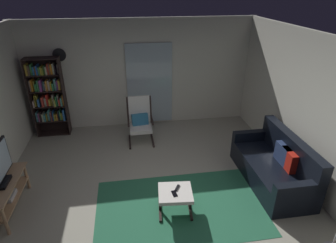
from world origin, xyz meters
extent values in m
plane|color=#A4A08E|center=(0.00, 0.00, 0.00)|extent=(7.02, 7.02, 0.00)
cube|color=silver|center=(0.00, 2.90, 1.30)|extent=(5.60, 0.06, 2.60)
cube|color=silver|center=(2.70, 0.00, 1.30)|extent=(0.06, 6.00, 2.60)
cube|color=silver|center=(0.21, 2.83, 1.05)|extent=(1.10, 0.01, 2.00)
cube|color=#2A6D4C|center=(0.36, -0.29, 0.00)|extent=(2.69, 1.66, 0.01)
cube|color=tan|center=(-2.35, 0.07, 0.51)|extent=(0.41, 1.14, 0.02)
cube|color=tan|center=(-2.35, 0.07, 0.23)|extent=(0.37, 1.08, 0.02)
cylinder|color=tan|center=(-2.19, -0.45, 0.25)|extent=(0.05, 0.05, 0.50)
cylinder|color=tan|center=(-2.19, 0.59, 0.25)|extent=(0.05, 0.05, 0.50)
cylinder|color=tan|center=(-2.50, 0.59, 0.25)|extent=(0.05, 0.05, 0.50)
cube|color=silver|center=(-2.35, 0.07, 0.28)|extent=(0.25, 0.28, 0.07)
cube|color=black|center=(-2.35, 0.07, 0.54)|extent=(0.20, 0.32, 0.05)
cube|color=black|center=(-2.50, 2.63, 0.92)|extent=(0.02, 0.30, 1.84)
cube|color=black|center=(-1.78, 2.63, 0.92)|extent=(0.02, 0.30, 1.84)
cube|color=black|center=(-2.14, 2.77, 0.92)|extent=(0.74, 0.02, 1.84)
cube|color=black|center=(-2.14, 2.63, 0.02)|extent=(0.70, 0.28, 0.02)
cube|color=black|center=(-2.14, 2.63, 0.37)|extent=(0.70, 0.28, 0.02)
cube|color=black|center=(-2.14, 2.63, 0.74)|extent=(0.70, 0.28, 0.02)
cube|color=black|center=(-2.14, 2.63, 1.11)|extent=(0.70, 0.28, 0.02)
cube|color=black|center=(-2.14, 2.63, 1.48)|extent=(0.70, 0.28, 0.02)
cube|color=black|center=(-2.14, 2.63, 1.83)|extent=(0.70, 0.28, 0.02)
cube|color=teal|center=(-2.46, 2.63, 0.48)|extent=(0.04, 0.16, 0.21)
cube|color=#964888|center=(-2.41, 2.64, 0.48)|extent=(0.02, 0.21, 0.21)
cube|color=black|center=(-2.38, 2.62, 0.50)|extent=(0.04, 0.18, 0.24)
cube|color=beige|center=(-2.33, 2.62, 0.47)|extent=(0.03, 0.20, 0.18)
cube|color=teal|center=(-2.29, 2.63, 0.46)|extent=(0.03, 0.23, 0.16)
cube|color=#A48928|center=(-2.25, 2.65, 0.46)|extent=(0.02, 0.22, 0.17)
cube|color=#569497|center=(-2.21, 2.62, 0.49)|extent=(0.03, 0.12, 0.23)
cube|color=teal|center=(-2.18, 2.61, 0.51)|extent=(0.02, 0.16, 0.27)
cube|color=brown|center=(-2.14, 2.63, 0.49)|extent=(0.03, 0.23, 0.22)
cube|color=#2861B3|center=(-2.10, 2.63, 0.49)|extent=(0.02, 0.17, 0.23)
cube|color=#9C9B2D|center=(-2.07, 2.64, 0.46)|extent=(0.04, 0.21, 0.16)
cube|color=orange|center=(-2.02, 2.64, 0.46)|extent=(0.03, 0.23, 0.16)
cube|color=black|center=(-1.98, 2.64, 0.49)|extent=(0.03, 0.19, 0.22)
cube|color=#2D8450|center=(-1.94, 2.63, 0.50)|extent=(0.02, 0.18, 0.25)
cube|color=#979B2B|center=(-1.91, 2.61, 0.47)|extent=(0.04, 0.13, 0.19)
cube|color=#2A62A9|center=(-1.85, 2.61, 0.51)|extent=(0.04, 0.23, 0.26)
cube|color=beige|center=(-2.46, 2.61, 0.82)|extent=(0.03, 0.19, 0.15)
cube|color=#A18F29|center=(-2.43, 2.64, 0.88)|extent=(0.02, 0.15, 0.26)
cube|color=#979C31|center=(-2.39, 2.64, 0.87)|extent=(0.03, 0.11, 0.25)
cube|color=#336DB7|center=(-2.35, 2.64, 0.83)|extent=(0.04, 0.22, 0.18)
cube|color=#202F27|center=(-2.31, 2.62, 0.85)|extent=(0.03, 0.10, 0.21)
cube|color=#C23931|center=(-2.27, 2.62, 0.86)|extent=(0.04, 0.21, 0.23)
cube|color=beige|center=(-2.21, 2.63, 0.84)|extent=(0.04, 0.14, 0.19)
cube|color=red|center=(-2.17, 2.65, 0.88)|extent=(0.04, 0.17, 0.27)
cube|color=gold|center=(-2.12, 2.63, 0.82)|extent=(0.04, 0.14, 0.16)
cube|color=#989C31|center=(-2.07, 2.63, 0.84)|extent=(0.03, 0.11, 0.19)
cube|color=#C7B1A0|center=(-2.04, 2.64, 0.88)|extent=(0.02, 0.18, 0.26)
cube|color=#999D3F|center=(-2.00, 2.61, 0.83)|extent=(0.04, 0.23, 0.17)
cube|color=#2C8144|center=(-1.96, 2.63, 0.86)|extent=(0.02, 0.22, 0.24)
cube|color=beige|center=(-1.93, 2.62, 0.87)|extent=(0.02, 0.14, 0.25)
cube|color=red|center=(-1.90, 2.62, 0.82)|extent=(0.04, 0.21, 0.16)
cube|color=teal|center=(-1.86, 2.61, 0.84)|extent=(0.04, 0.21, 0.19)
cube|color=orange|center=(-1.82, 2.63, 0.86)|extent=(0.03, 0.18, 0.24)
cube|color=beige|center=(-2.46, 2.63, 1.24)|extent=(0.03, 0.12, 0.25)
cube|color=orange|center=(-2.42, 2.65, 1.25)|extent=(0.03, 0.21, 0.27)
cube|color=#A79334|center=(-2.38, 2.64, 1.22)|extent=(0.03, 0.14, 0.22)
cube|color=#2D8141|center=(-2.34, 2.63, 1.20)|extent=(0.04, 0.22, 0.17)
cube|color=#38894C|center=(-2.29, 2.64, 1.24)|extent=(0.04, 0.21, 0.25)
cube|color=#9E4199|center=(-2.24, 2.61, 1.24)|extent=(0.04, 0.20, 0.25)
cube|color=#579592|center=(-2.18, 2.64, 1.21)|extent=(0.04, 0.12, 0.20)
cube|color=beige|center=(-2.15, 2.64, 1.19)|extent=(0.03, 0.17, 0.16)
cube|color=orange|center=(-2.11, 2.63, 1.23)|extent=(0.03, 0.19, 0.23)
cube|color=beige|center=(-2.07, 2.64, 1.23)|extent=(0.04, 0.18, 0.22)
cube|color=gold|center=(-2.02, 2.64, 1.21)|extent=(0.03, 0.18, 0.19)
cube|color=#318649|center=(-1.98, 2.62, 1.20)|extent=(0.04, 0.18, 0.17)
cube|color=#58969A|center=(-1.93, 2.62, 1.24)|extent=(0.04, 0.12, 0.26)
cube|color=#894196|center=(-1.89, 2.64, 1.22)|extent=(0.04, 0.15, 0.21)
cube|color=gold|center=(-1.84, 2.63, 1.23)|extent=(0.04, 0.18, 0.23)
cube|color=gold|center=(-2.46, 2.62, 1.61)|extent=(0.04, 0.19, 0.24)
cube|color=brown|center=(-2.41, 2.63, 1.59)|extent=(0.03, 0.20, 0.21)
cube|color=#398C46|center=(-2.36, 2.64, 1.60)|extent=(0.03, 0.17, 0.24)
cube|color=teal|center=(-2.32, 2.62, 1.57)|extent=(0.04, 0.14, 0.18)
cube|color=orange|center=(-2.29, 2.64, 1.57)|extent=(0.02, 0.17, 0.18)
cube|color=#2955A6|center=(-2.24, 2.64, 1.59)|extent=(0.04, 0.23, 0.21)
cube|color=#3D8145|center=(-2.20, 2.64, 1.57)|extent=(0.03, 0.23, 0.17)
cube|color=gold|center=(-2.16, 2.64, 1.58)|extent=(0.03, 0.24, 0.18)
cube|color=#95A031|center=(-2.13, 2.61, 1.56)|extent=(0.03, 0.20, 0.16)
cube|color=#3E7A3D|center=(-2.09, 2.64, 1.58)|extent=(0.02, 0.19, 0.19)
cube|color=beige|center=(-2.06, 2.63, 1.57)|extent=(0.03, 0.23, 0.18)
cube|color=red|center=(-2.02, 2.61, 1.60)|extent=(0.03, 0.13, 0.23)
cube|color=brown|center=(-1.99, 2.63, 1.61)|extent=(0.02, 0.19, 0.24)
cube|color=orange|center=(-1.95, 2.62, 1.59)|extent=(0.04, 0.11, 0.22)
cube|color=beige|center=(-1.91, 2.63, 1.60)|extent=(0.04, 0.16, 0.24)
cube|color=black|center=(-1.87, 2.61, 1.58)|extent=(0.02, 0.17, 0.20)
cube|color=beige|center=(-1.83, 2.64, 1.58)|extent=(0.03, 0.11, 0.20)
cube|color=black|center=(2.11, 0.11, 0.20)|extent=(0.82, 1.81, 0.40)
cube|color=black|center=(2.43, 0.11, 0.65)|extent=(0.18, 1.81, 0.50)
cube|color=black|center=(2.11, -0.72, 0.50)|extent=(0.82, 0.14, 0.20)
cube|color=black|center=(2.11, 0.95, 0.50)|extent=(0.82, 0.14, 0.20)
cube|color=navy|center=(2.30, 0.12, 0.57)|extent=(0.14, 0.38, 0.34)
cube|color=red|center=(2.30, -0.06, 0.57)|extent=(0.16, 0.39, 0.34)
cube|color=black|center=(0.15, 1.90, 0.02)|extent=(0.04, 0.60, 0.04)
cube|color=black|center=(0.15, 2.16, 0.68)|extent=(0.04, 0.18, 0.63)
cube|color=black|center=(0.15, 1.92, 0.54)|extent=(0.04, 0.52, 0.03)
cube|color=black|center=(-0.37, 1.90, 0.02)|extent=(0.04, 0.60, 0.04)
cube|color=black|center=(-0.37, 2.16, 0.68)|extent=(0.04, 0.18, 0.63)
cube|color=black|center=(-0.37, 1.92, 0.54)|extent=(0.04, 0.52, 0.03)
cube|color=white|center=(-0.11, 1.88, 0.38)|extent=(0.48, 0.52, 0.08)
cube|color=white|center=(-0.11, 2.14, 0.72)|extent=(0.48, 0.19, 0.60)
cube|color=teal|center=(-0.11, 1.98, 0.50)|extent=(0.38, 0.24, 0.34)
cube|color=white|center=(0.27, -0.36, 0.36)|extent=(0.56, 0.53, 0.06)
cube|color=black|center=(0.03, -0.34, 0.02)|extent=(0.09, 0.48, 0.04)
cube|color=black|center=(0.03, -0.34, 0.19)|extent=(0.04, 0.04, 0.33)
cube|color=black|center=(0.51, -0.38, 0.02)|extent=(0.09, 0.48, 0.04)
cube|color=black|center=(0.51, -0.38, 0.19)|extent=(0.04, 0.04, 0.33)
cube|color=black|center=(0.32, -0.29, 0.40)|extent=(0.11, 0.14, 0.02)
cube|color=black|center=(0.25, -0.41, 0.40)|extent=(0.09, 0.15, 0.01)
cylinder|color=silver|center=(-1.78, 2.83, 1.85)|extent=(0.28, 0.02, 0.28)
cylinder|color=black|center=(-1.78, 2.82, 1.85)|extent=(0.29, 0.01, 0.29)
camera|label=1|loc=(-0.36, -3.68, 3.27)|focal=29.88mm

